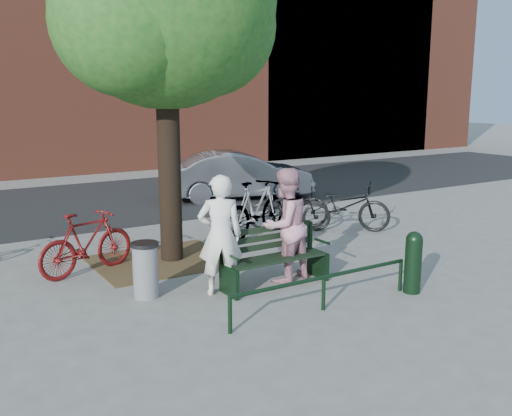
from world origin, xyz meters
TOP-DOWN VIEW (x-y plane):
  - ground at (0.00, 0.00)m, footprint 90.00×90.00m
  - dirt_pit at (-1.00, 2.20)m, footprint 2.40×2.00m
  - road at (0.00, 8.50)m, footprint 40.00×7.00m
  - townhouse_row at (0.17, 16.00)m, footprint 45.00×4.00m
  - park_bench at (-0.00, 0.08)m, footprint 1.74×0.54m
  - guard_railing at (0.00, -1.20)m, footprint 3.06×0.06m
  - street_tree at (-0.75, 2.20)m, footprint 4.20×3.80m
  - person_left at (-0.90, 0.15)m, footprint 0.78×0.66m
  - person_right at (0.28, 0.15)m, footprint 1.01×0.86m
  - bollard at (1.60, -1.35)m, footprint 0.26×0.26m
  - litter_bin at (-1.92, 0.60)m, footprint 0.41×0.41m
  - bicycle_b at (-2.33, 2.20)m, footprint 1.84×1.00m
  - bicycle_c at (2.33, 2.93)m, footprint 1.84×1.61m
  - bicycle_d at (1.37, 2.79)m, footprint 2.08×1.30m
  - bicycle_e at (3.39, 2.35)m, footprint 1.87×2.03m
  - parked_car at (3.31, 6.80)m, footprint 4.37×2.55m

SIDE VIEW (x-z plane):
  - ground at x=0.00m, z-range 0.00..0.00m
  - road at x=0.00m, z-range 0.00..0.01m
  - dirt_pit at x=-1.00m, z-range 0.00..0.02m
  - guard_railing at x=0.00m, z-range 0.15..0.66m
  - litter_bin at x=-1.92m, z-range 0.01..0.85m
  - park_bench at x=0.00m, z-range -0.01..0.97m
  - bicycle_c at x=2.33m, z-range 0.00..0.96m
  - bollard at x=1.60m, z-range 0.03..0.99m
  - bicycle_b at x=-2.33m, z-range 0.00..1.07m
  - bicycle_e at x=3.39m, z-range 0.00..1.08m
  - bicycle_d at x=1.37m, z-range 0.00..1.21m
  - parked_car at x=3.31m, z-range 0.00..1.36m
  - person_left at x=-0.90m, z-range 0.00..1.83m
  - person_right at x=0.28m, z-range 0.00..1.84m
  - street_tree at x=-0.75m, z-range 1.17..7.67m
  - townhouse_row at x=0.17m, z-range -0.75..13.25m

